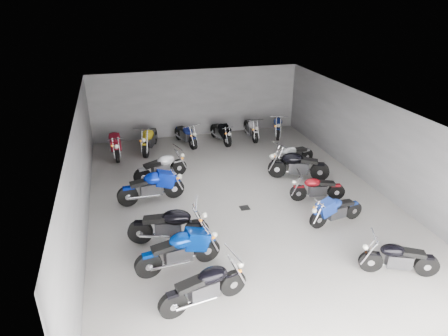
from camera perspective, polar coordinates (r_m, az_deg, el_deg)
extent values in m
plane|color=#9D9A95|center=(13.78, 2.32, -4.71)|extent=(14.00, 14.00, 0.00)
cube|color=slate|center=(19.49, -3.88, 9.27)|extent=(10.00, 0.10, 3.20)
cube|color=slate|center=(12.60, -19.79, -1.06)|extent=(0.10, 14.00, 3.20)
cube|color=slate|center=(15.27, 20.65, 3.28)|extent=(0.10, 14.00, 3.20)
cube|color=black|center=(12.52, 2.57, 8.23)|extent=(10.00, 14.00, 0.04)
cube|color=black|center=(13.37, 2.97, -5.70)|extent=(0.32, 0.32, 0.01)
cylinder|color=black|center=(9.84, 1.21, -16.11)|extent=(0.68, 0.28, 0.66)
cylinder|color=black|center=(9.39, -7.32, -18.80)|extent=(0.68, 0.30, 0.66)
cube|color=#2D2D30|center=(9.52, -2.93, -17.01)|extent=(0.73, 0.45, 0.42)
ellipsoid|color=black|center=(9.37, -1.67, -15.07)|extent=(0.78, 0.56, 0.37)
cube|color=black|center=(9.23, -4.92, -16.26)|extent=(0.68, 0.42, 0.19)
cylinder|color=black|center=(10.85, -2.46, -11.58)|extent=(0.71, 0.25, 0.70)
cylinder|color=black|center=(10.50, -10.74, -13.48)|extent=(0.72, 0.27, 0.70)
cube|color=#2D2D30|center=(10.58, -6.55, -12.07)|extent=(0.75, 0.43, 0.44)
ellipsoid|color=navy|center=(10.43, -5.37, -10.24)|extent=(0.80, 0.55, 0.39)
cube|color=black|center=(10.33, -8.51, -11.14)|extent=(0.70, 0.40, 0.20)
cylinder|color=black|center=(11.59, -3.92, -8.95)|extent=(0.72, 0.30, 0.71)
cylinder|color=black|center=(11.76, -11.87, -8.94)|extent=(0.73, 0.33, 0.71)
cube|color=#2D2D30|center=(11.58, -7.96, -8.51)|extent=(0.78, 0.49, 0.44)
ellipsoid|color=black|center=(11.37, -6.83, -7.01)|extent=(0.84, 0.61, 0.40)
cube|color=black|center=(11.46, -9.83, -7.20)|extent=(0.73, 0.46, 0.20)
cylinder|color=black|center=(13.95, -7.16, -2.89)|extent=(0.71, 0.21, 0.70)
cylinder|color=black|center=(13.72, -13.59, -3.94)|extent=(0.71, 0.23, 0.70)
cube|color=#2D2D30|center=(13.76, -10.38, -3.01)|extent=(0.74, 0.40, 0.44)
ellipsoid|color=#051E9F|center=(13.64, -9.50, -1.55)|extent=(0.79, 0.51, 0.39)
cube|color=black|center=(13.58, -11.92, -2.10)|extent=(0.69, 0.37, 0.20)
cylinder|color=black|center=(15.56, -6.53, 0.08)|extent=(0.66, 0.32, 0.65)
cylinder|color=black|center=(15.04, -11.57, -1.19)|extent=(0.67, 0.34, 0.65)
cube|color=#2D2D30|center=(15.24, -9.03, -0.20)|extent=(0.73, 0.49, 0.41)
ellipsoid|color=#B8B9BF|center=(15.19, -8.34, 1.11)|extent=(0.79, 0.60, 0.37)
cube|color=black|center=(15.01, -10.24, 0.51)|extent=(0.68, 0.46, 0.19)
cylinder|color=black|center=(11.18, 20.21, -12.41)|extent=(0.61, 0.35, 0.60)
cylinder|color=black|center=(11.58, 26.96, -12.33)|extent=(0.61, 0.36, 0.60)
cube|color=#2D2D30|center=(11.31, 23.73, -12.01)|extent=(0.68, 0.50, 0.38)
ellipsoid|color=black|center=(11.08, 22.95, -10.75)|extent=(0.74, 0.60, 0.34)
cube|color=black|center=(11.25, 25.45, -10.90)|extent=(0.63, 0.47, 0.17)
cylinder|color=black|center=(12.53, 13.33, -7.15)|extent=(0.60, 0.21, 0.58)
cylinder|color=black|center=(13.30, 17.94, -5.75)|extent=(0.60, 0.22, 0.58)
cube|color=#2D2D30|center=(12.86, 15.75, -6.09)|extent=(0.63, 0.36, 0.37)
ellipsoid|color=#173597|center=(12.60, 15.19, -5.15)|extent=(0.67, 0.46, 0.33)
cube|color=black|center=(12.91, 16.89, -4.80)|extent=(0.59, 0.34, 0.17)
cylinder|color=black|center=(13.90, 10.56, -3.52)|extent=(0.59, 0.23, 0.58)
cylinder|color=black|center=(14.27, 15.72, -3.29)|extent=(0.60, 0.25, 0.58)
cube|color=#2D2D30|center=(14.03, 13.21, -3.08)|extent=(0.63, 0.39, 0.36)
ellipsoid|color=maroon|center=(13.84, 12.53, -2.05)|extent=(0.68, 0.48, 0.33)
cube|color=black|center=(14.00, 14.45, -2.11)|extent=(0.59, 0.36, 0.17)
cylinder|color=black|center=(15.41, 7.59, -0.11)|extent=(0.70, 0.42, 0.71)
cylinder|color=black|center=(15.48, 13.52, -0.50)|extent=(0.71, 0.44, 0.71)
cube|color=#2D2D30|center=(15.38, 10.59, 0.07)|extent=(0.79, 0.60, 0.44)
ellipsoid|color=black|center=(15.23, 9.78, 1.34)|extent=(0.87, 0.71, 0.40)
cube|color=black|center=(15.27, 12.01, 1.04)|extent=(0.74, 0.56, 0.20)
cylinder|color=black|center=(15.83, 7.80, 0.46)|extent=(0.67, 0.34, 0.66)
cylinder|color=black|center=(16.80, 11.62, 1.64)|extent=(0.67, 0.36, 0.66)
cube|color=#2D2D30|center=(16.26, 9.79, 1.40)|extent=(0.73, 0.51, 0.41)
ellipsoid|color=#ADAEB3|center=(15.99, 9.29, 2.31)|extent=(0.80, 0.62, 0.37)
cube|color=black|center=(16.37, 10.70, 2.59)|extent=(0.69, 0.48, 0.19)
cylinder|color=black|center=(17.19, -15.04, 1.91)|extent=(0.18, 0.72, 0.71)
cylinder|color=black|center=(18.69, -15.45, 3.72)|extent=(0.21, 0.72, 0.71)
cube|color=#2D2D30|center=(17.90, -15.30, 3.18)|extent=(0.37, 0.74, 0.44)
ellipsoid|color=maroon|center=(17.55, -15.36, 3.99)|extent=(0.49, 0.78, 0.40)
cube|color=black|center=(18.13, -15.49, 4.48)|extent=(0.35, 0.69, 0.20)
cylinder|color=black|center=(17.38, -11.11, 2.58)|extent=(0.37, 0.73, 0.72)
cylinder|color=black|center=(18.85, -9.99, 4.45)|extent=(0.39, 0.73, 0.72)
cube|color=#2D2D30|center=(18.07, -10.55, 3.88)|extent=(0.55, 0.80, 0.45)
ellipsoid|color=gold|center=(17.73, -10.82, 4.68)|extent=(0.67, 0.87, 0.40)
cube|color=black|center=(18.30, -10.38, 5.20)|extent=(0.51, 0.75, 0.20)
cylinder|color=black|center=(17.99, -4.44, 3.61)|extent=(0.30, 0.65, 0.63)
cylinder|color=black|center=(19.20, -6.46, 4.91)|extent=(0.32, 0.65, 0.63)
cube|color=#2D2D30|center=(18.56, -5.50, 4.57)|extent=(0.47, 0.70, 0.40)
ellipsoid|color=navy|center=(18.27, -5.22, 5.31)|extent=(0.57, 0.76, 0.36)
cube|color=black|center=(18.73, -5.97, 5.65)|extent=(0.44, 0.66, 0.18)
cylinder|color=black|center=(18.23, 0.49, 3.96)|extent=(0.24, 0.64, 0.63)
cylinder|color=black|center=(19.43, -1.38, 5.29)|extent=(0.26, 0.64, 0.63)
cube|color=#2D2D30|center=(18.79, -0.47, 4.93)|extent=(0.40, 0.68, 0.39)
ellipsoid|color=black|center=(18.51, -0.19, 5.64)|extent=(0.51, 0.73, 0.35)
cube|color=black|center=(18.97, -0.89, 6.00)|extent=(0.38, 0.64, 0.18)
cylinder|color=black|center=(18.77, 4.48, 4.52)|extent=(0.15, 0.64, 0.63)
cylinder|color=black|center=(20.06, 3.27, 5.90)|extent=(0.17, 0.64, 0.63)
cube|color=#2D2D30|center=(19.38, 3.86, 5.51)|extent=(0.32, 0.65, 0.40)
ellipsoid|color=silver|center=(19.08, 4.07, 6.19)|extent=(0.42, 0.69, 0.36)
cube|color=black|center=(19.58, 3.62, 6.57)|extent=(0.30, 0.61, 0.18)
cylinder|color=black|center=(19.20, 7.70, 4.88)|extent=(0.35, 0.67, 0.66)
cylinder|color=black|center=(20.61, 7.53, 6.28)|extent=(0.37, 0.67, 0.66)
cube|color=#2D2D30|center=(19.87, 7.63, 5.89)|extent=(0.52, 0.74, 0.41)
ellipsoid|color=navy|center=(19.55, 7.71, 6.59)|extent=(0.63, 0.80, 0.37)
cube|color=black|center=(20.09, 7.63, 6.97)|extent=(0.49, 0.69, 0.19)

